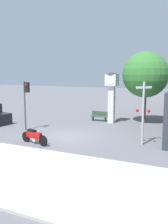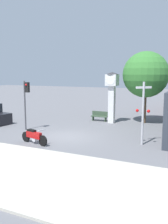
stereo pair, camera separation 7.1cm
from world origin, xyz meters
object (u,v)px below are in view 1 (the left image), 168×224
Objects in this scene: traffic_light at (26,96)px; clock_tower at (112,89)px; railroad_crossing_signal at (143,111)px; bench at (99,116)px; street_tree at (146,75)px; motorcycle at (34,136)px.

clock_tower is at bearing 47.54° from traffic_light.
clock_tower reaches higher than traffic_light.
railroad_crossing_signal reaches higher than bench.
railroad_crossing_signal is at bearing -79.14° from street_tree.
bench is (3.86, 6.04, -2.22)m from traffic_light.
motorcycle is at bearing -46.04° from traffic_light.
railroad_crossing_signal is (4.11, -5.98, -0.89)m from clock_tower.
street_tree is (-1.39, 7.22, 2.21)m from railroad_crossing_signal.
street_tree is 4.04× the size of bench.
street_tree is (7.91, 6.91, 1.68)m from traffic_light.
motorcycle is at bearing -104.44° from clock_tower.
traffic_light is at bearing -132.46° from clock_tower.
street_tree is (4.97, 9.96, 3.90)m from motorcycle.
railroad_crossing_signal is (9.30, -0.31, -0.53)m from traffic_light.
traffic_light is at bearing 146.75° from motorcycle.
motorcycle is 7.13m from railroad_crossing_signal.
traffic_light is at bearing -122.55° from bench.
clock_tower is 2.89× the size of bench.
traffic_light is at bearing 178.07° from railroad_crossing_signal.
street_tree is at bearing 12.08° from bench.
street_tree reaches higher than motorcycle.
railroad_crossing_signal is 8.54m from bench.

